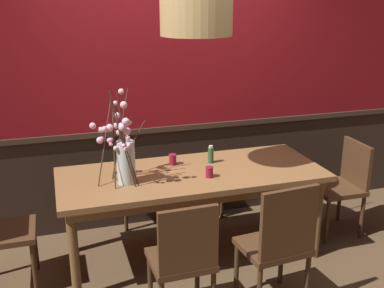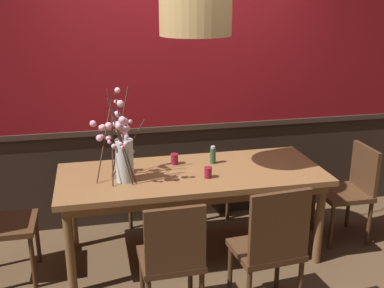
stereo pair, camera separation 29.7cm
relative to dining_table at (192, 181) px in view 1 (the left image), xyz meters
The scene contains 13 objects.
ground_plane 0.69m from the dining_table, ahead, with size 24.00×24.00×0.00m, color brown.
back_wall 1.09m from the dining_table, 90.00° to the left, with size 5.39×0.14×2.93m.
dining_table is the anchor object (origin of this frame).
chair_far_side_right 0.92m from the dining_table, 69.04° to the left, with size 0.41×0.44×0.87m.
chair_far_side_left 0.93m from the dining_table, 109.26° to the left, with size 0.49×0.46×0.90m.
chair_head_east_end 1.49m from the dining_table, ahead, with size 0.43×0.43×0.88m.
chair_near_side_left 0.91m from the dining_table, 110.79° to the right, with size 0.42×0.40×0.92m.
chair_near_side_right 0.96m from the dining_table, 67.55° to the right, with size 0.48×0.43×0.97m.
vase_with_blossoms 0.65m from the dining_table, behind, with size 0.43×0.43×0.78m.
candle_holder_nearer_center 0.27m from the dining_table, 117.04° to the left, with size 0.07×0.07×0.09m.
candle_holder_nearer_edge 0.22m from the dining_table, 57.93° to the right, with size 0.07×0.07×0.09m.
condiment_bottle 0.31m from the dining_table, 36.18° to the left, with size 0.05×0.05×0.16m.
pendant_lamp 1.32m from the dining_table, 80.96° to the right, with size 0.53×0.53×1.05m.
Camera 1 is at (-1.06, -3.41, 2.16)m, focal length 43.43 mm.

